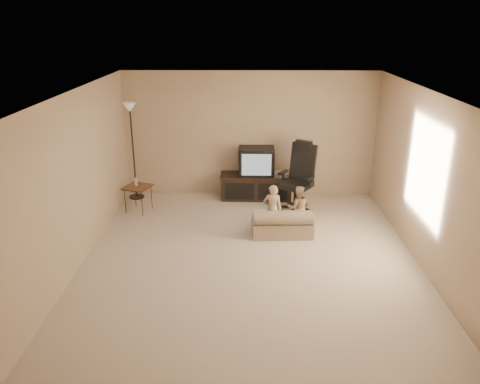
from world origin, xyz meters
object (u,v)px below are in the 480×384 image
Objects in this scene: floor_lamp at (131,130)px; child_sofa at (282,224)px; tv_stand at (257,177)px; office_chair at (298,185)px; toddler_left at (273,209)px; toddler_right at (298,208)px; side_table at (137,187)px.

floor_lamp reaches higher than child_sofa.
office_chair reaches higher than tv_stand.
office_chair is 1.51× the size of toddler_left.
toddler_left is 1.11× the size of toddler_right.
tv_stand is 2.62m from floor_lamp.
floor_lamp is 3.28m from toddler_left.
child_sofa is at bearing 157.33° from toddler_left.
office_chair reaches higher than side_table.
side_table is at bearing -74.03° from floor_lamp.
toddler_left is at bearing -20.59° from side_table.
side_table is at bearing 156.93° from child_sofa.
side_table is at bearing -15.90° from toddler_left.
floor_lamp reaches higher than side_table.
office_chair is at bearing -9.20° from floor_lamp.
office_chair is at bearing 70.81° from child_sofa.
side_table reaches higher than child_sofa.
toddler_left is at bearing -80.98° from tv_stand.
toddler_right is at bearing -152.54° from toddler_left.
floor_lamp is 3.53m from child_sofa.
floor_lamp is (-3.21, 0.52, 0.93)m from office_chair.
toddler_right is (0.68, -1.47, -0.04)m from tv_stand.
child_sofa is 1.18× the size of toddler_left.
office_chair reaches higher than toddler_right.
floor_lamp reaches higher than tv_stand.
toddler_left reaches higher than side_table.
toddler_right is at bearing -24.82° from floor_lamp.
child_sofa is at bearing -73.09° from office_chair.
office_chair is 1.67× the size of toddler_right.
floor_lamp is 2.47× the size of toddler_right.
toddler_right is (3.12, -1.44, -1.01)m from floor_lamp.
tv_stand is at bearing 0.52° from floor_lamp.
floor_lamp is at bearing 146.82° from child_sofa.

